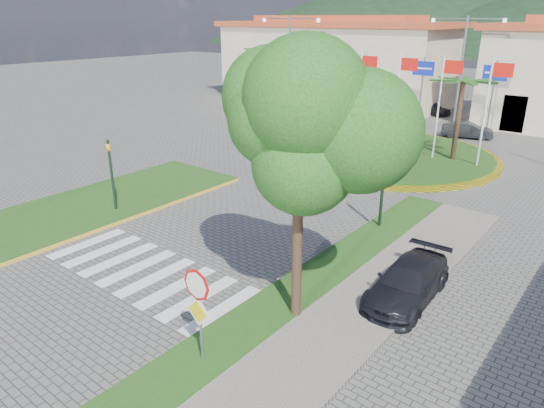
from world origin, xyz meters
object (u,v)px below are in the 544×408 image
Objects in this scene: deciduous_tree at (299,137)px; car_dark_a at (431,108)px; stop_sign at (198,302)px; car_dark_b at (467,130)px; car_side_right at (408,282)px; roundabout_island at (388,155)px; white_van at (324,96)px.

deciduous_tree is 33.25m from car_dark_a.
stop_sign is 28.21m from car_dark_b.
deciduous_tree is at bearing 170.03° from car_dark_b.
car_side_right is (10.79, -28.86, -0.01)m from car_dark_a.
roundabout_island is 3.74× the size of car_dark_b.
car_dark_b is at bearing 101.27° from car_side_right.
stop_sign is (4.90, -20.04, 1.62)m from roundabout_island.
deciduous_tree reaches higher than white_van.
deciduous_tree is 5.79m from car_side_right.
roundabout_island is at bearing 148.06° from car_dark_b.
white_van is at bearing 133.91° from roundabout_island.
car_dark_a is (-3.30, 14.73, 0.41)m from roundabout_island.
deciduous_tree reaches higher than car_dark_b.
stop_sign is 35.74m from car_dark_a.
stop_sign is 0.39× the size of deciduous_tree.
white_van is at bearing 121.79° from deciduous_tree.
deciduous_tree is at bearing -72.09° from roundabout_island.
car_dark_b is at bearing -107.68° from white_van.
roundabout_island is at bearing -156.96° from car_dark_a.
roundabout_island is 4.79× the size of stop_sign.
car_dark_a is at bearing 103.26° from stop_sign.
car_dark_a is (-8.79, 31.73, -4.59)m from deciduous_tree.
stop_sign is 0.67× the size of car_side_right.
white_van reaches higher than car_dark_b.
car_dark_a reaches higher than white_van.
roundabout_island is 3.23× the size of car_side_right.
car_dark_b is 0.86× the size of car_side_right.
car_side_right is (2.60, 5.91, -1.22)m from stop_sign.
car_dark_a reaches higher than car_dark_b.
white_van is 17.49m from car_dark_b.
car_dark_b is (-3.50, 25.00, -4.62)m from deciduous_tree.
deciduous_tree is 1.69× the size of white_van.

